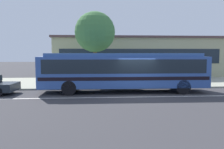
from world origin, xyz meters
TOP-DOWN VIEW (x-y plane):
  - ground_plane at (0.00, 0.00)m, footprint 120.00×120.00m
  - sidewalk_slab at (0.00, 6.54)m, footprint 60.00×8.00m
  - lane_stripe_center at (0.00, -0.80)m, footprint 56.00×0.16m
  - transit_bus at (-0.73, 1.19)m, footprint 11.96×2.72m
  - pedestrian_waiting_near_sign at (-0.42, 3.85)m, footprint 0.42×0.42m
  - pedestrian_walking_along_curb at (-2.27, 3.19)m, footprint 0.38×0.38m
  - pedestrian_standing_by_tree at (-0.44, 3.77)m, footprint 0.43×0.43m
  - bus_stop_sign at (3.24, 3.12)m, footprint 0.09×0.44m
  - street_tree_near_stop at (-2.79, 5.59)m, footprint 3.63×3.63m
  - station_building at (2.33, 13.20)m, footprint 19.90×7.06m

SIDE VIEW (x-z plane):
  - ground_plane at x=0.00m, z-range 0.00..0.00m
  - lane_stripe_center at x=0.00m, z-range 0.00..0.01m
  - sidewalk_slab at x=0.00m, z-range 0.00..0.12m
  - pedestrian_standing_by_tree at x=-0.44m, z-range 0.25..1.88m
  - pedestrian_walking_along_curb at x=-2.27m, z-range 0.26..1.93m
  - pedestrian_waiting_near_sign at x=-0.42m, z-range 0.27..1.97m
  - transit_bus at x=-0.73m, z-range 0.23..3.07m
  - bus_stop_sign at x=3.24m, z-range 0.48..3.03m
  - station_building at x=2.33m, z-range 0.01..4.77m
  - street_tree_near_stop at x=-2.79m, z-range 1.50..7.92m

